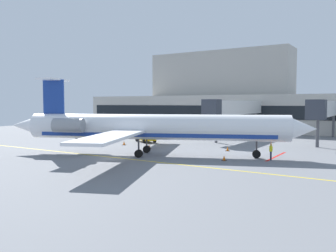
# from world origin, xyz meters

# --- Properties ---
(ground) EXTENTS (120.00, 120.00, 0.11)m
(ground) POSITION_xyz_m (0.00, 0.00, -0.05)
(ground) COLOR slate
(terminal_building) EXTENTS (68.68, 12.54, 18.05)m
(terminal_building) POSITION_xyz_m (-7.65, 46.51, 6.68)
(terminal_building) COLOR #B7B2A8
(terminal_building) RESTS_ON ground
(jet_bridge_west) EXTENTS (2.40, 22.88, 6.59)m
(jet_bridge_west) POSITION_xyz_m (3.36, 27.80, 5.21)
(jet_bridge_west) COLOR silver
(jet_bridge_west) RESTS_ON ground
(jet_bridge_east) EXTENTS (2.40, 20.65, 6.49)m
(jet_bridge_east) POSITION_xyz_m (17.39, 28.93, 5.11)
(jet_bridge_east) COLOR silver
(jet_bridge_east) RESTS_ON ground
(regional_jet) EXTENTS (33.95, 28.08, 8.92)m
(regional_jet) POSITION_xyz_m (2.32, 3.75, 3.24)
(regional_jet) COLOR white
(regional_jet) RESTS_ON ground
(baggage_tug) EXTENTS (2.46, 3.19, 1.93)m
(baggage_tug) POSITION_xyz_m (-16.99, 12.38, 0.88)
(baggage_tug) COLOR #1E4CB2
(baggage_tug) RESTS_ON ground
(pushback_tractor) EXTENTS (4.27, 3.46, 2.00)m
(pushback_tractor) POSITION_xyz_m (-6.51, 14.94, 0.92)
(pushback_tractor) COLOR #E5B20C
(pushback_tractor) RESTS_ON ground
(fuel_tank) EXTENTS (6.45, 2.52, 2.66)m
(fuel_tank) POSITION_xyz_m (-12.39, 29.60, 1.48)
(fuel_tank) COLOR white
(fuel_tank) RESTS_ON ground
(marshaller) EXTENTS (0.34, 0.82, 1.91)m
(marshaller) POSITION_xyz_m (15.09, 7.77, 0.97)
(marshaller) COLOR #191E33
(marshaller) RESTS_ON ground
(safety_cone_alpha) EXTENTS (0.47, 0.47, 0.55)m
(safety_cone_alpha) POSITION_xyz_m (-6.65, 10.07, 0.25)
(safety_cone_alpha) COLOR orange
(safety_cone_alpha) RESTS_ON ground
(safety_cone_bravo) EXTENTS (0.47, 0.47, 0.55)m
(safety_cone_bravo) POSITION_xyz_m (8.46, 12.03, 0.25)
(safety_cone_bravo) COLOR orange
(safety_cone_bravo) RESTS_ON ground
(safety_cone_charlie) EXTENTS (0.47, 0.47, 0.55)m
(safety_cone_charlie) POSITION_xyz_m (11.02, 4.86, 0.25)
(safety_cone_charlie) COLOR orange
(safety_cone_charlie) RESTS_ON ground
(safety_cone_delta) EXTENTS (0.47, 0.47, 0.55)m
(safety_cone_delta) POSITION_xyz_m (-1.17, 8.58, 0.25)
(safety_cone_delta) COLOR orange
(safety_cone_delta) RESTS_ON ground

